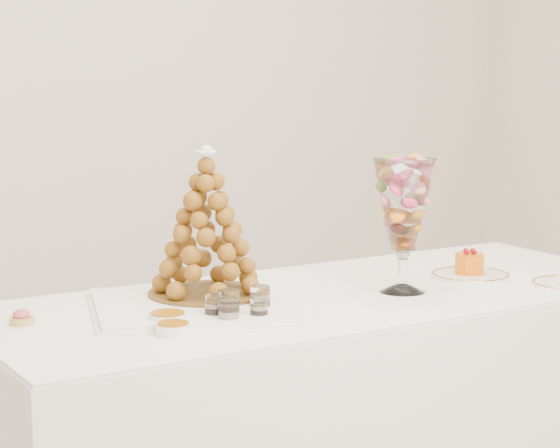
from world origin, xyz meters
TOP-DOWN VIEW (x-y plane):
  - buffet_table at (0.11, 0.13)m, footprint 2.03×0.85m
  - lace_tray at (-0.26, 0.14)m, footprint 0.73×0.62m
  - macaron_vase at (0.31, 0.05)m, footprint 0.18×0.18m
  - cake_plate at (0.61, 0.11)m, footprint 0.24×0.24m
  - pink_tart at (-0.75, 0.22)m, footprint 0.06×0.06m
  - verrine_a at (-0.32, 0.00)m, footprint 0.06×0.06m
  - verrine_b at (-0.28, -0.00)m, footprint 0.06×0.06m
  - verrine_c at (-0.17, 0.03)m, footprint 0.07×0.07m
  - verrine_d at (-0.30, -0.05)m, footprint 0.07×0.07m
  - verrine_e at (-0.22, -0.06)m, footprint 0.06×0.06m
  - ramekin_back at (-0.44, 0.03)m, footprint 0.10×0.10m
  - ramekin_front at (-0.46, -0.06)m, footprint 0.09×0.09m
  - croquembouche at (-0.23, 0.22)m, footprint 0.34×0.34m
  - mousse_cake at (0.61, 0.12)m, footprint 0.09×0.09m

SIDE VIEW (x-z plane):
  - buffet_table at x=0.11m, z-range 0.00..0.77m
  - cake_plate at x=0.61m, z-range 0.77..0.78m
  - lace_tray at x=-0.26m, z-range 0.77..0.79m
  - ramekin_front at x=-0.46m, z-range 0.77..0.79m
  - ramekin_back at x=-0.44m, z-range 0.77..0.80m
  - pink_tart at x=-0.75m, z-range 0.76..0.80m
  - verrine_e at x=-0.22m, z-range 0.77..0.83m
  - verrine_a at x=-0.32m, z-range 0.77..0.83m
  - verrine_d at x=-0.30m, z-range 0.77..0.84m
  - verrine_c at x=-0.17m, z-range 0.77..0.84m
  - verrine_b at x=-0.28m, z-range 0.77..0.84m
  - mousse_cake at x=0.61m, z-range 0.77..0.85m
  - croquembouche at x=-0.23m, z-range 0.78..1.19m
  - macaron_vase at x=0.31m, z-range 0.82..1.21m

